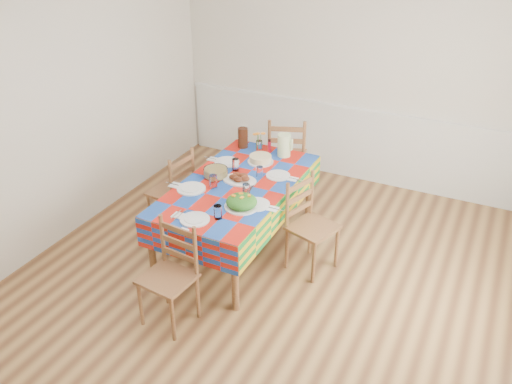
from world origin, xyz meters
TOP-DOWN VIEW (x-y plane):
  - room at (0.00, 0.00)m, footprint 4.58×5.08m
  - wainscot at (0.00, 2.48)m, footprint 4.41×0.06m
  - dining_table at (-0.53, 0.50)m, footprint 1.00×1.86m
  - setting_near_head at (-0.49, -0.21)m, footprint 0.41×0.28m
  - setting_left_near at (-0.81, 0.24)m, footprint 0.49×0.29m
  - setting_left_far at (-0.79, 0.81)m, footprint 0.47×0.28m
  - setting_right_near at (-0.24, 0.25)m, footprint 0.46×0.27m
  - setting_right_far at (-0.30, 0.76)m, footprint 0.45×0.26m
  - meat_platter at (-0.54, 0.55)m, footprint 0.34×0.25m
  - salad_platter at (-0.29, 0.12)m, footprint 0.30×0.30m
  - pasta_bowl at (-0.79, 0.53)m, footprint 0.24×0.24m
  - cake at (-0.54, 1.01)m, footprint 0.27×0.27m
  - serving_utensils at (-0.39, 0.41)m, footprint 0.13×0.29m
  - flower_vase at (-0.67, 1.26)m, footprint 0.14×0.11m
  - hot_sauce at (-0.56, 1.28)m, footprint 0.04×0.04m
  - green_pitcher at (-0.38, 1.26)m, footprint 0.14×0.14m
  - tea_pitcher at (-0.87, 1.26)m, footprint 0.11×0.11m
  - name_card at (-0.54, -0.42)m, footprint 0.07×0.02m
  - chair_near at (-0.53, -0.68)m, footprint 0.43×0.42m
  - chair_far at (-0.52, 1.67)m, footprint 0.56×0.55m
  - chair_left at (-1.28, 0.49)m, footprint 0.43×0.44m
  - chair_right at (0.21, 0.51)m, footprint 0.49×0.50m

SIDE VIEW (x-z plane):
  - chair_near at x=-0.53m, z-range -0.01..0.89m
  - chair_right at x=0.21m, z-range -0.01..0.91m
  - chair_left at x=-1.28m, z-range -0.01..0.91m
  - wainscot at x=0.00m, z-range 0.03..0.95m
  - chair_far at x=-0.52m, z-range -0.01..0.99m
  - dining_table at x=-0.53m, z-range 0.28..1.01m
  - serving_utensils at x=-0.39m, z-range 0.73..0.73m
  - name_card at x=-0.54m, z-range 0.73..0.74m
  - setting_right_far at x=-0.30m, z-range 0.69..0.81m
  - setting_right_near at x=-0.24m, z-range 0.69..0.81m
  - meat_platter at x=-0.54m, z-range 0.72..0.79m
  - setting_near_head at x=-0.49m, z-range 0.69..0.81m
  - setting_left_far at x=-0.79m, z-range 0.69..0.81m
  - setting_left_near at x=-0.81m, z-range 0.69..0.82m
  - cake at x=-0.54m, z-range 0.72..0.80m
  - pasta_bowl at x=-0.79m, z-range 0.73..0.81m
  - salad_platter at x=-0.29m, z-range 0.71..0.84m
  - hot_sauce at x=-0.56m, z-range 0.73..0.87m
  - flower_vase at x=-0.67m, z-range 0.71..0.93m
  - tea_pitcher at x=-0.87m, z-range 0.73..0.94m
  - green_pitcher at x=-0.38m, z-range 0.73..0.96m
  - room at x=0.00m, z-range -0.04..2.74m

